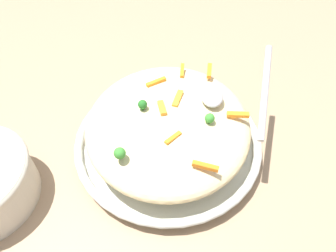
% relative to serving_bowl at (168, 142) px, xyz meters
% --- Properties ---
extents(ground_plane, '(2.40, 2.40, 0.00)m').
position_rel_serving_bowl_xyz_m(ground_plane, '(0.00, 0.00, -0.02)').
color(ground_plane, '#9E7F60').
extents(serving_bowl, '(0.36, 0.36, 0.04)m').
position_rel_serving_bowl_xyz_m(serving_bowl, '(0.00, 0.00, 0.00)').
color(serving_bowl, silver).
rests_on(serving_bowl, ground_plane).
extents(pasta_mound, '(0.32, 0.31, 0.08)m').
position_rel_serving_bowl_xyz_m(pasta_mound, '(0.00, 0.00, 0.05)').
color(pasta_mound, beige).
rests_on(pasta_mound, serving_bowl).
extents(carrot_piece_0, '(0.01, 0.04, 0.01)m').
position_rel_serving_bowl_xyz_m(carrot_piece_0, '(-0.00, -0.12, 0.09)').
color(carrot_piece_0, orange).
rests_on(carrot_piece_0, pasta_mound).
extents(carrot_piece_1, '(0.04, 0.01, 0.01)m').
position_rel_serving_bowl_xyz_m(carrot_piece_1, '(0.12, -0.02, 0.09)').
color(carrot_piece_1, orange).
rests_on(carrot_piece_1, pasta_mound).
extents(carrot_piece_2, '(0.03, 0.02, 0.01)m').
position_rel_serving_bowl_xyz_m(carrot_piece_2, '(0.00, 0.01, 0.10)').
color(carrot_piece_2, orange).
rests_on(carrot_piece_2, pasta_mound).
extents(carrot_piece_3, '(0.04, 0.02, 0.01)m').
position_rel_serving_bowl_xyz_m(carrot_piece_3, '(0.03, -0.02, 0.09)').
color(carrot_piece_3, orange).
rests_on(carrot_piece_3, pasta_mound).
extents(carrot_piece_4, '(0.02, 0.04, 0.01)m').
position_rel_serving_bowl_xyz_m(carrot_piece_4, '(-0.11, -0.06, 0.09)').
color(carrot_piece_4, orange).
rests_on(carrot_piece_4, pasta_mound).
extents(carrot_piece_5, '(0.03, 0.04, 0.01)m').
position_rel_serving_bowl_xyz_m(carrot_piece_5, '(0.07, 0.03, 0.09)').
color(carrot_piece_5, orange).
rests_on(carrot_piece_5, pasta_mound).
extents(carrot_piece_6, '(0.03, 0.03, 0.01)m').
position_rel_serving_bowl_xyz_m(carrot_piece_6, '(-0.06, -0.01, 0.09)').
color(carrot_piece_6, orange).
rests_on(carrot_piece_6, pasta_mound).
extents(carrot_piece_7, '(0.04, 0.01, 0.01)m').
position_rel_serving_bowl_xyz_m(carrot_piece_7, '(0.12, -0.08, 0.09)').
color(carrot_piece_7, orange).
rests_on(carrot_piece_7, pasta_mound).
extents(broccoli_floret_0, '(0.02, 0.02, 0.02)m').
position_rel_serving_bowl_xyz_m(broccoli_floret_0, '(-0.02, -0.07, 0.10)').
color(broccoli_floret_0, '#377928').
rests_on(broccoli_floret_0, pasta_mound).
extents(broccoli_floret_1, '(0.02, 0.02, 0.02)m').
position_rel_serving_bowl_xyz_m(broccoli_floret_1, '(-0.10, 0.07, 0.10)').
color(broccoli_floret_1, '#377928').
rests_on(broccoli_floret_1, pasta_mound).
extents(broccoli_floret_2, '(0.02, 0.02, 0.02)m').
position_rel_serving_bowl_xyz_m(broccoli_floret_2, '(0.00, 0.04, 0.10)').
color(broccoli_floret_2, '#205B1C').
rests_on(broccoli_floret_2, pasta_mound).
extents(serving_spoon, '(0.18, 0.12, 0.07)m').
position_rel_serving_bowl_xyz_m(serving_spoon, '(0.03, -0.11, 0.11)').
color(serving_spoon, '#B7B7BC').
rests_on(serving_spoon, pasta_mound).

